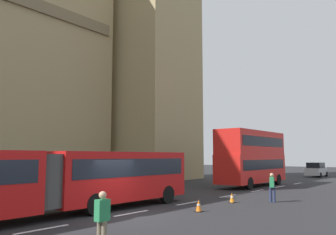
% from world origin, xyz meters
% --- Properties ---
extents(ground_plane, '(160.00, 160.00, 0.00)m').
position_xyz_m(ground_plane, '(0.00, 0.00, 0.00)').
color(ground_plane, '#262628').
extents(lane_centre_marking, '(39.00, 0.16, 0.01)m').
position_xyz_m(lane_centre_marking, '(5.04, 0.00, 0.00)').
color(lane_centre_marking, silver).
rests_on(lane_centre_marking, ground_plane).
extents(articulated_bus, '(17.72, 2.54, 2.90)m').
position_xyz_m(articulated_bus, '(-3.20, 1.99, 1.75)').
color(articulated_bus, red).
rests_on(articulated_bus, ground_plane).
extents(double_decker_bus, '(9.32, 2.54, 4.90)m').
position_xyz_m(double_decker_bus, '(17.60, 2.00, 2.71)').
color(double_decker_bus, red).
rests_on(double_decker_bus, ground_plane).
extents(sedan_lead, '(4.40, 1.86, 1.85)m').
position_xyz_m(sedan_lead, '(36.03, 1.79, 0.91)').
color(sedan_lead, '#B7B7BC').
rests_on(sedan_lead, ground_plane).
extents(traffic_cone_west, '(0.36, 0.36, 0.58)m').
position_xyz_m(traffic_cone_west, '(2.84, -2.19, 0.28)').
color(traffic_cone_west, black).
rests_on(traffic_cone_west, ground_plane).
extents(traffic_cone_middle, '(0.36, 0.36, 0.58)m').
position_xyz_m(traffic_cone_middle, '(6.75, -1.87, 0.28)').
color(traffic_cone_middle, black).
rests_on(traffic_cone_middle, ground_plane).
extents(pedestrian_near_cones, '(0.40, 0.36, 1.69)m').
position_xyz_m(pedestrian_near_cones, '(-4.79, -4.08, 0.91)').
color(pedestrian_near_cones, '#726651').
rests_on(pedestrian_near_cones, ground_plane).
extents(pedestrian_by_kerb, '(0.45, 0.35, 1.69)m').
position_xyz_m(pedestrian_by_kerb, '(8.43, -3.61, 0.91)').
color(pedestrian_by_kerb, '#262D4C').
rests_on(pedestrian_by_kerb, ground_plane).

